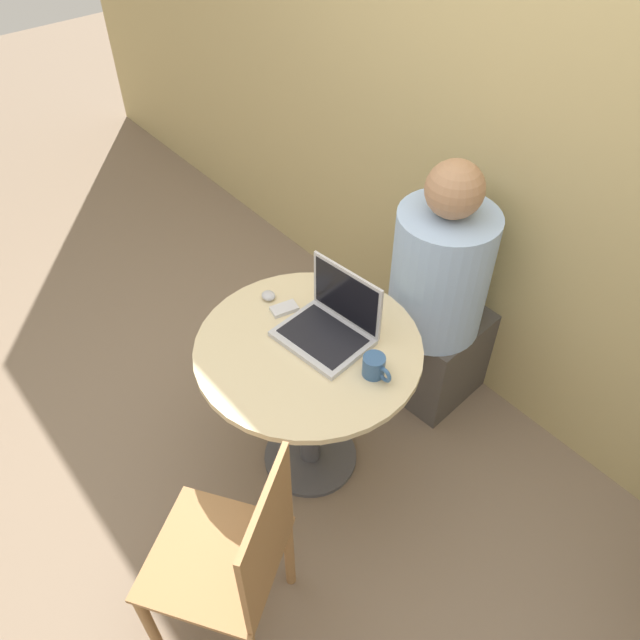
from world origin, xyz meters
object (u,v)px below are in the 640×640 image
Objects in this scene: person_seated at (443,306)px; laptop at (330,324)px; cell_phone at (284,309)px; chair_empty at (235,561)px.

laptop is at bearing -92.81° from person_seated.
cell_phone is 0.91m from chair_empty.
person_seated is (0.24, 0.67, -0.21)m from cell_phone.
person_seated reaches higher than chair_empty.
person_seated reaches higher than cell_phone.
cell_phone is at bearing -109.71° from person_seated.
cell_phone is 0.09× the size of person_seated.
person_seated is at bearing 70.29° from cell_phone.
cell_phone is at bearing 131.80° from chair_empty.
chair_empty is (0.58, -0.65, -0.26)m from cell_phone.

